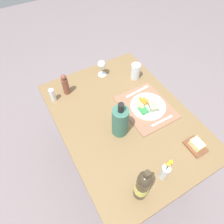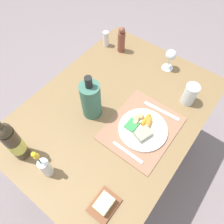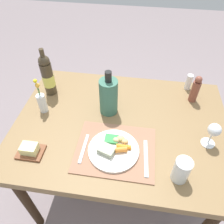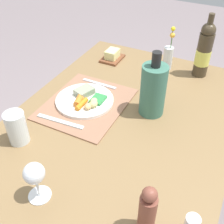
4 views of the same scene
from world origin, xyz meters
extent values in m
plane|color=gray|center=(0.00, 0.00, 0.00)|extent=(8.00, 8.00, 0.00)
cube|color=olive|center=(0.00, 0.00, 0.74)|extent=(1.21, 0.88, 0.05)
cylinder|color=#362415|center=(0.52, -0.36, 0.36)|extent=(0.05, 0.05, 0.71)
cylinder|color=#362415|center=(-0.52, 0.36, 0.36)|extent=(0.05, 0.05, 0.71)
cylinder|color=#362415|center=(0.52, 0.36, 0.36)|extent=(0.05, 0.05, 0.71)
cube|color=#98694F|center=(-0.01, -0.19, 0.77)|extent=(0.40, 0.33, 0.01)
cylinder|color=white|center=(-0.01, -0.20, 0.78)|extent=(0.26, 0.26, 0.01)
cube|color=gray|center=(-0.05, -0.22, 0.80)|extent=(0.10, 0.08, 0.03)
cylinder|color=orange|center=(0.02, -0.20, 0.80)|extent=(0.06, 0.04, 0.03)
cylinder|color=orange|center=(0.03, -0.18, 0.79)|extent=(0.08, 0.02, 0.02)
ellipsoid|color=#C4BA85|center=(-0.01, -0.15, 0.79)|extent=(0.03, 0.03, 0.02)
ellipsoid|color=#CAC176|center=(0.01, -0.14, 0.80)|extent=(0.04, 0.03, 0.03)
ellipsoid|color=#D9B171|center=(0.04, -0.15, 0.79)|extent=(0.04, 0.03, 0.02)
cube|color=#328A45|center=(-0.03, -0.14, 0.79)|extent=(0.07, 0.06, 0.01)
cube|color=silver|center=(-0.17, -0.21, 0.77)|extent=(0.02, 0.18, 0.00)
cube|color=silver|center=(0.15, -0.22, 0.77)|extent=(0.03, 0.21, 0.00)
cube|color=brown|center=(-0.42, -0.27, 0.77)|extent=(0.13, 0.10, 0.01)
cube|color=#E8E797|center=(-0.42, -0.27, 0.80)|extent=(0.08, 0.06, 0.04)
cylinder|color=#3D705C|center=(-0.09, 0.09, 0.87)|extent=(0.10, 0.10, 0.22)
cylinder|color=black|center=(-0.09, 0.09, 1.01)|extent=(0.04, 0.04, 0.06)
cylinder|color=silver|center=(0.30, -0.29, 0.83)|extent=(0.08, 0.08, 0.13)
cylinder|color=silver|center=(0.30, -0.29, 0.80)|extent=(0.07, 0.07, 0.07)
cylinder|color=brown|center=(0.42, 0.26, 0.83)|extent=(0.05, 0.05, 0.14)
sphere|color=brown|center=(0.42, 0.26, 0.92)|extent=(0.04, 0.04, 0.04)
cylinder|color=silver|center=(-0.47, 0.03, 0.82)|extent=(0.05, 0.05, 0.12)
cylinder|color=#3F7233|center=(-0.47, 0.04, 0.86)|extent=(0.00, 0.00, 0.18)
sphere|color=yellow|center=(-0.47, 0.04, 0.95)|extent=(0.03, 0.03, 0.03)
cylinder|color=#3F7233|center=(-0.47, 0.04, 0.87)|extent=(0.00, 0.00, 0.22)
sphere|color=yellow|center=(-0.47, 0.04, 0.98)|extent=(0.02, 0.02, 0.02)
cylinder|color=#413524|center=(-0.48, 0.20, 0.87)|extent=(0.07, 0.07, 0.22)
sphere|color=#413524|center=(-0.48, 0.20, 1.00)|extent=(0.07, 0.07, 0.07)
cylinder|color=#E2DD5D|center=(-0.48, 0.20, 0.86)|extent=(0.07, 0.07, 0.08)
cylinder|color=white|center=(0.46, -0.07, 0.77)|extent=(0.07, 0.07, 0.00)
cylinder|color=white|center=(0.46, -0.07, 0.81)|extent=(0.01, 0.01, 0.08)
sphere|color=white|center=(0.46, -0.07, 0.87)|extent=(0.07, 0.07, 0.07)
cylinder|color=white|center=(0.40, 0.37, 0.82)|extent=(0.04, 0.04, 0.11)
camera|label=1|loc=(-0.66, 0.48, 1.88)|focal=31.49mm
camera|label=2|loc=(-0.54, -0.40, 1.77)|focal=34.76mm
camera|label=3|loc=(0.07, -0.82, 1.69)|focal=34.92mm
camera|label=4|loc=(0.83, 0.36, 1.52)|focal=45.41mm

